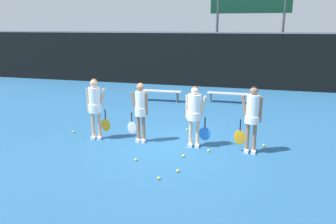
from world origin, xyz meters
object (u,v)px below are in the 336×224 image
at_px(bench_courtside, 161,92).
at_px(tennis_ball_4, 136,160).
at_px(bench_far, 227,94).
at_px(player_3, 252,114).
at_px(tennis_ball_2, 178,171).
at_px(tennis_ball_7, 73,132).
at_px(player_1, 140,108).
at_px(tennis_ball_0, 209,151).
at_px(tennis_ball_3, 264,145).
at_px(player_0, 95,104).
at_px(tennis_ball_1, 183,156).
at_px(tennis_ball_5, 187,130).
at_px(player_2, 195,112).
at_px(tennis_ball_6, 159,178).
at_px(scoreboard, 250,10).

relative_size(bench_courtside, tennis_ball_4, 27.88).
relative_size(bench_far, player_3, 0.99).
relative_size(tennis_ball_2, tennis_ball_7, 0.99).
distance_m(bench_far, player_3, 5.81).
bearing_deg(player_3, player_1, -178.70).
distance_m(tennis_ball_0, tennis_ball_3, 1.63).
xyz_separation_m(bench_courtside, player_0, (-0.42, -5.24, 0.66)).
xyz_separation_m(player_1, tennis_ball_1, (1.43, -0.82, -0.96)).
height_order(player_3, tennis_ball_0, player_3).
height_order(tennis_ball_0, tennis_ball_2, tennis_ball_0).
bearing_deg(bench_courtside, tennis_ball_1, -70.27).
bearing_deg(tennis_ball_5, bench_far, 78.67).
height_order(player_1, tennis_ball_7, player_1).
relative_size(player_2, tennis_ball_6, 25.89).
xyz_separation_m(tennis_ball_3, tennis_ball_4, (-3.06, -1.87, -0.00)).
bearing_deg(tennis_ball_4, player_2, 49.08).
bearing_deg(tennis_ball_0, player_3, 13.72).
bearing_deg(player_0, bench_far, 48.95).
bearing_deg(scoreboard, bench_courtside, -120.89).
height_order(tennis_ball_1, tennis_ball_4, tennis_ball_1).
xyz_separation_m(player_3, tennis_ball_6, (-1.85, -2.14, -1.01)).
distance_m(player_3, tennis_ball_6, 3.00).
relative_size(player_0, tennis_ball_4, 27.20).
height_order(bench_courtside, tennis_ball_5, bench_courtside).
xyz_separation_m(scoreboard, player_2, (-0.97, -10.87, -3.07)).
xyz_separation_m(tennis_ball_2, tennis_ball_5, (-0.43, 3.04, 0.00)).
bearing_deg(player_2, player_1, 176.30).
relative_size(player_1, tennis_ball_7, 24.74).
height_order(scoreboard, tennis_ball_3, scoreboard).
bearing_deg(bench_far, tennis_ball_2, -93.46).
relative_size(bench_courtside, tennis_ball_3, 26.84).
bearing_deg(tennis_ball_0, tennis_ball_3, 29.40).
height_order(bench_courtside, tennis_ball_4, bench_courtside).
xyz_separation_m(bench_courtside, tennis_ball_4, (1.27, -6.50, -0.37)).
xyz_separation_m(tennis_ball_1, tennis_ball_7, (-3.72, 1.00, -0.00)).
height_order(scoreboard, tennis_ball_6, scoreboard).
distance_m(tennis_ball_0, tennis_ball_2, 1.49).
relative_size(bench_far, tennis_ball_5, 25.52).
xyz_separation_m(bench_far, player_2, (-0.39, -5.61, 0.63)).
xyz_separation_m(scoreboard, bench_far, (-0.58, -5.26, -3.70)).
bearing_deg(tennis_ball_0, bench_far, 90.61).
relative_size(player_0, tennis_ball_1, 25.62).
bearing_deg(tennis_ball_5, tennis_ball_3, -19.53).
height_order(tennis_ball_0, tennis_ball_7, same).
distance_m(player_2, tennis_ball_1, 1.28).
height_order(player_0, tennis_ball_1, player_0).
relative_size(bench_far, tennis_ball_3, 25.70).
height_order(player_2, tennis_ball_3, player_2).
xyz_separation_m(tennis_ball_2, tennis_ball_6, (-0.31, -0.47, -0.00)).
bearing_deg(bench_far, bench_courtside, -170.36).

